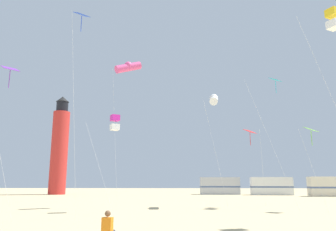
{
  "coord_description": "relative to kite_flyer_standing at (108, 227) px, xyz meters",
  "views": [
    {
      "loc": [
        2.09,
        -6.63,
        2.11
      ],
      "look_at": [
        1.21,
        13.82,
        6.26
      ],
      "focal_mm": 34.88,
      "sensor_mm": 36.0,
      "label": 1
    }
  ],
  "objects": [
    {
      "name": "kite_flyer_standing",
      "position": [
        0.0,
        0.0,
        0.0
      ],
      "size": [
        0.4,
        0.55,
        1.16
      ],
      "rotation": [
        0.0,
        0.0,
        2.94
      ],
      "color": "orange",
      "rests_on": "ground"
    },
    {
      "name": "kite_diamond_cyan",
      "position": [
        10.66,
        16.46,
        9.78
      ],
      "size": [
        3.41,
        3.41,
        11.11
      ],
      "color": "silver",
      "rests_on": "ground"
    },
    {
      "name": "kite_diamond_lime",
      "position": [
        12.07,
        13.07,
        5.11
      ],
      "size": [
        1.65,
        1.65,
        6.12
      ],
      "color": "silver",
      "rests_on": "ground"
    },
    {
      "name": "kite_tube_rainbow",
      "position": [
        -2.3,
        16.43,
        11.62
      ],
      "size": [
        2.73,
        2.45,
        12.94
      ],
      "color": "silver",
      "rests_on": "ground"
    },
    {
      "name": "kite_box_magenta",
      "position": [
        -2.5,
        12.38,
        5.79
      ],
      "size": [
        2.61,
        2.47,
        6.99
      ],
      "color": "silver",
      "rests_on": "ground"
    },
    {
      "name": "kite_box_gold",
      "position": [
        10.84,
        5.51,
        10.21
      ],
      "size": [
        2.53,
        2.53,
        11.43
      ],
      "color": "silver",
      "rests_on": "ground"
    },
    {
      "name": "kite_tube_white",
      "position": [
        5.36,
        17.03,
        8.66
      ],
      "size": [
        1.87,
        2.56,
        9.98
      ],
      "color": "silver",
      "rests_on": "ground"
    },
    {
      "name": "kite_diamond_blue",
      "position": [
        -3.99,
        7.94,
        11.55
      ],
      "size": [
        1.22,
        1.22,
        13.02
      ],
      "color": "silver",
      "rests_on": "ground"
    },
    {
      "name": "kite_diamond_scarlet",
      "position": [
        8.44,
        17.01,
        5.56
      ],
      "size": [
        1.75,
        1.75,
        6.59
      ],
      "color": "silver",
      "rests_on": "ground"
    },
    {
      "name": "kite_diamond_violet",
      "position": [
        -7.64,
        6.58,
        7.73
      ],
      "size": [
        2.23,
        2.0,
        8.89
      ],
      "color": "silver",
      "rests_on": "ground"
    },
    {
      "name": "lighthouse_distant",
      "position": [
        -18.41,
        43.42,
        7.22
      ],
      "size": [
        2.8,
        2.8,
        16.8
      ],
      "color": "red",
      "rests_on": "ground"
    },
    {
      "name": "rv_van_silver",
      "position": [
        8.73,
        44.69,
        0.78
      ],
      "size": [
        6.51,
        2.55,
        2.8
      ],
      "rotation": [
        0.0,
        0.0,
        0.03
      ],
      "color": "#B7BABF",
      "rests_on": "ground"
    },
    {
      "name": "rv_van_white",
      "position": [
        16.76,
        42.89,
        0.78
      ],
      "size": [
        6.6,
        2.81,
        2.8
      ],
      "rotation": [
        0.0,
        0.0,
        -0.07
      ],
      "color": "white",
      "rests_on": "ground"
    },
    {
      "name": "rv_van_cream",
      "position": [
        24.22,
        38.07,
        0.78
      ],
      "size": [
        6.6,
        2.84,
        2.8
      ],
      "rotation": [
        0.0,
        0.0,
        -0.08
      ],
      "color": "beige",
      "rests_on": "ground"
    }
  ]
}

